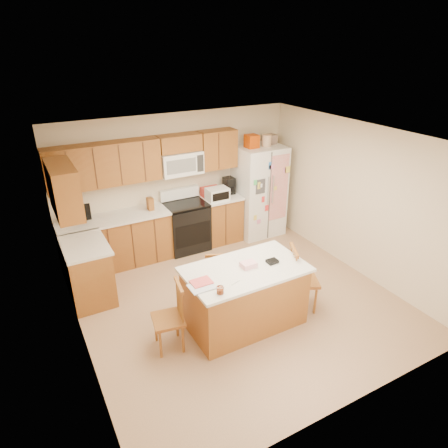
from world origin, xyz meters
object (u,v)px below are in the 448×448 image
refrigerator (259,190)px  windsor_chair_back (217,277)px  windsor_chair_right (302,280)px  island (245,296)px  stove (186,225)px  windsor_chair_left (170,318)px

refrigerator → windsor_chair_back: 2.55m
refrigerator → windsor_chair_right: size_ratio=2.05×
island → stove: bearing=85.6°
windsor_chair_right → windsor_chair_back: bearing=142.8°
island → windsor_chair_left: island is taller
windsor_chair_left → windsor_chair_right: 2.00m
stove → refrigerator: 1.63m
stove → island: bearing=-94.4°
stove → refrigerator: bearing=-2.3°
refrigerator → island: size_ratio=1.22×
stove → island: (-0.19, -2.43, -0.02)m
windsor_chair_left → island: bearing=-2.4°
windsor_chair_back → refrigerator: bearing=42.8°
windsor_chair_back → windsor_chair_left: bearing=-147.9°
stove → refrigerator: (1.57, -0.06, 0.45)m
windsor_chair_right → windsor_chair_left: bearing=176.3°
windsor_chair_left → stove: bearing=62.1°
island → windsor_chair_right: bearing=-5.1°
stove → windsor_chair_right: bearing=-73.8°
windsor_chair_back → windsor_chair_right: 1.25m
windsor_chair_back → windsor_chair_right: bearing=-37.2°
island → refrigerator: bearing=53.4°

